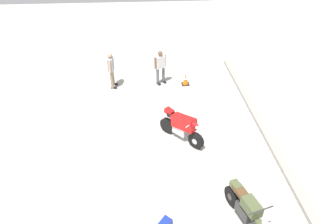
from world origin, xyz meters
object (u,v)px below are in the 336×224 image
object	(u,v)px
motorcycle_olive_vintage	(246,210)
person_in_white_shirt	(160,65)
motorcycle_red_sportbike	(182,126)
traffic_cone	(186,80)
person_in_gray_shirt	(111,68)

from	to	relation	value
motorcycle_olive_vintage	person_in_white_shirt	bearing A→B (deg)	175.96
motorcycle_red_sportbike	traffic_cone	size ratio (longest dim) A/B	2.94
person_in_gray_shirt	motorcycle_olive_vintage	bearing A→B (deg)	-58.88
motorcycle_olive_vintage	person_in_gray_shirt	world-z (taller)	person_in_gray_shirt
motorcycle_olive_vintage	traffic_cone	bearing A→B (deg)	167.86
person_in_gray_shirt	traffic_cone	distance (m)	3.51
person_in_white_shirt	motorcycle_olive_vintage	bearing A→B (deg)	-16.71
motorcycle_red_sportbike	person_in_white_shirt	distance (m)	4.38
motorcycle_olive_vintage	motorcycle_red_sportbike	bearing A→B (deg)	-177.23
person_in_white_shirt	traffic_cone	xyz separation A→B (m)	(0.23, 1.17, -0.67)
motorcycle_olive_vintage	traffic_cone	distance (m)	7.77
person_in_white_shirt	person_in_gray_shirt	distance (m)	2.27
motorcycle_olive_vintage	person_in_gray_shirt	xyz separation A→B (m)	(-7.77, -4.09, 0.51)
motorcycle_red_sportbike	motorcycle_olive_vintage	bearing A→B (deg)	-23.14
motorcycle_olive_vintage	person_in_gray_shirt	bearing A→B (deg)	-169.22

